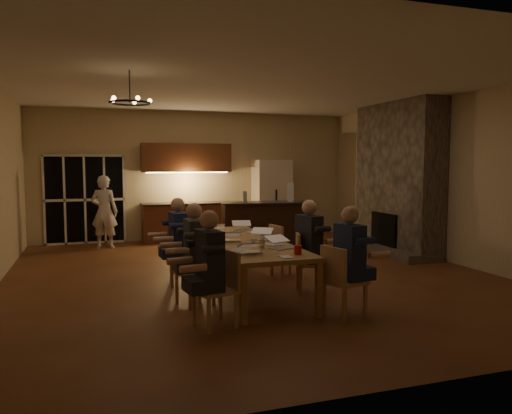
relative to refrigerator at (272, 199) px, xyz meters
The scene contains 43 objects.
floor 4.67m from the refrigerator, 114.60° to the right, with size 9.00×9.00×0.00m, color brown.
back_wall 2.03m from the refrigerator, 168.98° to the left, with size 8.00×0.04×3.20m, color tan.
right_wall 4.70m from the refrigerator, 62.94° to the right, with size 0.04×9.00×3.20m, color tan.
ceiling 5.08m from the refrigerator, 114.60° to the right, with size 8.00×9.00×0.04m, color white.
french_doors 4.61m from the refrigerator, behind, with size 1.86×0.08×2.10m, color black.
fireplace 3.51m from the refrigerator, 58.61° to the right, with size 0.58×2.50×3.20m, color #766A5C.
kitchenette 2.21m from the refrigerator, behind, with size 2.24×0.68×2.40m, color brown, non-canonical shape.
refrigerator is the anchor object (origin of this frame).
dining_table 5.55m from the refrigerator, 114.61° to the right, with size 1.10×3.33×0.75m, color #AF8546.
bar_island 2.22m from the refrigerator, 113.10° to the right, with size 1.99×0.68×1.08m, color black.
chair_left_near 7.32m from the refrigerator, 115.40° to the right, with size 0.44×0.44×0.89m, color tan, non-canonical shape.
chair_left_mid 6.43m from the refrigerator, 119.53° to the right, with size 0.44×0.44×0.89m, color tan, non-canonical shape.
chair_left_far 5.47m from the refrigerator, 124.97° to the right, with size 0.44×0.44×0.89m, color tan, non-canonical shape.
chair_right_near 6.86m from the refrigerator, 102.48° to the right, with size 0.44×0.44×0.89m, color tan, non-canonical shape.
chair_right_mid 5.70m from the refrigerator, 104.28° to the right, with size 0.44×0.44×0.89m, color tan, non-canonical shape.
chair_right_far 4.70m from the refrigerator, 107.15° to the right, with size 0.44×0.44×0.89m, color tan, non-canonical shape.
person_left_near 7.36m from the refrigerator, 115.77° to the right, with size 0.60×0.60×1.38m, color #262831, non-canonical shape.
person_right_near 6.78m from the refrigerator, 101.87° to the right, with size 0.60×0.60×1.38m, color #1F284E, non-canonical shape.
person_left_mid 6.34m from the refrigerator, 119.78° to the right, with size 0.60×0.60×1.38m, color #373D42, non-canonical shape.
person_right_mid 5.68m from the refrigerator, 104.63° to the right, with size 0.60×0.60×1.38m, color #262831, non-canonical shape.
person_left_far 5.46m from the refrigerator, 125.76° to the right, with size 0.60×0.60×1.38m, color #1F284E, non-canonical shape.
standing_person 4.22m from the refrigerator, behind, with size 0.60×0.40×1.65m, color silver.
chandelier 6.53m from the refrigerator, 128.49° to the right, with size 0.58×0.58×0.03m, color black.
laptop_a 6.55m from the refrigerator, 112.87° to the right, with size 0.32×0.28×0.23m, color silver, non-canonical shape.
laptop_b 6.20m from the refrigerator, 108.87° to the right, with size 0.32×0.28×0.23m, color silver, non-canonical shape.
laptop_c 5.58m from the refrigerator, 116.65° to the right, with size 0.32×0.28×0.23m, color silver, non-canonical shape.
laptop_d 5.42m from the refrigerator, 111.97° to the right, with size 0.32×0.28×0.23m, color silver, non-canonical shape.
laptop_e 4.69m from the refrigerator, 122.09° to the right, with size 0.32×0.28×0.23m, color silver, non-canonical shape.
laptop_f 4.48m from the refrigerator, 116.73° to the right, with size 0.32×0.28×0.23m, color silver, non-canonical shape.
mug_front 5.92m from the refrigerator, 112.73° to the right, with size 0.08×0.08×0.10m, color silver.
mug_mid 4.90m from the refrigerator, 116.49° to the right, with size 0.07×0.07×0.10m, color silver.
mug_back 5.03m from the refrigerator, 121.58° to the right, with size 0.08×0.08×0.10m, color silver.
redcup_near 6.65m from the refrigerator, 107.29° to the right, with size 0.10×0.10×0.12m, color red.
redcup_mid 5.41m from the refrigerator, 120.60° to the right, with size 0.08×0.08×0.12m, color red.
can_silver 6.17m from the refrigerator, 111.42° to the right, with size 0.07×0.07×0.12m, color #B2B2B7.
can_cola 4.35m from the refrigerator, 125.10° to the right, with size 0.06×0.06×0.12m, color #3F0F0C.
can_right 5.00m from the refrigerator, 111.94° to the right, with size 0.07×0.07×0.12m, color #B2B2B7.
plate_near 5.93m from the refrigerator, 109.72° to the right, with size 0.26×0.26×0.02m, color silver.
plate_left 6.43m from the refrigerator, 114.06° to the right, with size 0.25×0.25×0.02m, color silver.
plate_far 4.68m from the refrigerator, 113.98° to the right, with size 0.22×0.22×0.02m, color silver.
notepad 6.84m from the refrigerator, 108.71° to the right, with size 0.14×0.19×0.01m, color white.
bar_bottle 2.42m from the refrigerator, 123.79° to the right, with size 0.09×0.09×0.24m, color #99999E.
bar_blender 2.16m from the refrigerator, 99.08° to the right, with size 0.13×0.13×0.41m, color silver.
Camera 1 is at (-2.57, -7.99, 1.91)m, focal length 35.00 mm.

